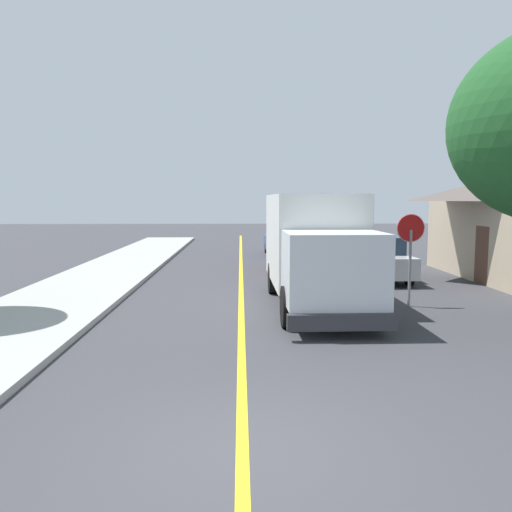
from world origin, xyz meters
TOP-DOWN VIEW (x-y plane):
  - ground_plane at (0.00, 0.00)m, footprint 120.00×120.00m
  - centre_line_yellow at (0.00, 10.00)m, footprint 0.16×56.00m
  - box_truck at (2.13, 8.69)m, footprint 2.49×7.21m
  - parked_car_near at (2.49, 15.75)m, footprint 1.95×4.46m
  - parked_car_mid at (2.35, 22.15)m, footprint 2.01×4.48m
  - parked_van_across at (5.20, 13.45)m, footprint 1.92×4.45m
  - stop_sign at (4.81, 8.44)m, footprint 0.80×0.10m

SIDE VIEW (x-z plane):
  - ground_plane at x=0.00m, z-range 0.00..0.00m
  - centre_line_yellow at x=0.00m, z-range 0.00..0.01m
  - parked_car_near at x=2.49m, z-range -0.04..1.63m
  - parked_car_mid at x=2.35m, z-range -0.04..1.63m
  - parked_van_across at x=5.20m, z-range -0.04..1.63m
  - box_truck at x=2.13m, z-range 0.17..3.37m
  - stop_sign at x=4.81m, z-range 0.53..3.18m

